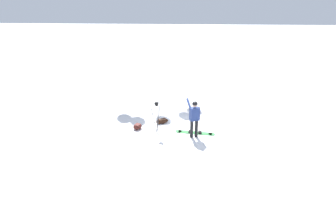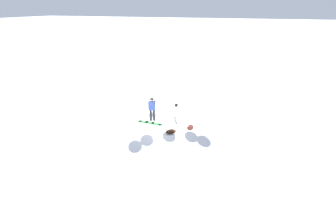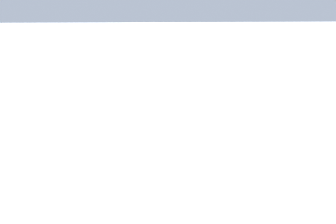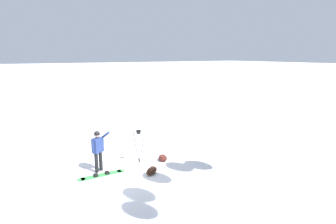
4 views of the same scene
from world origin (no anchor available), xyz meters
The scene contains 0 objects.
Camera 3 is at (3.73, -4.40, 8.22)m, focal length 29.90 mm.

